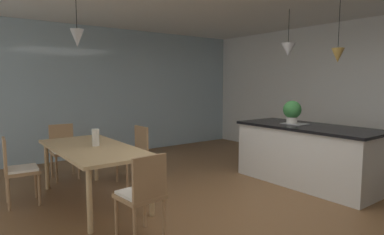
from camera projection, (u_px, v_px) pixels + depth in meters
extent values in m
cube|color=brown|center=(249.00, 213.00, 4.00)|extent=(10.00, 8.40, 0.04)
cube|color=white|center=(379.00, 94.00, 5.80)|extent=(10.00, 0.12, 2.70)
cube|color=#9EB7C6|center=(111.00, 92.00, 7.09)|extent=(0.06, 8.40, 2.70)
cube|color=tan|center=(93.00, 148.00, 4.27)|extent=(1.93, 0.89, 0.04)
cylinder|color=tan|center=(96.00, 158.00, 5.23)|extent=(0.06, 0.06, 0.70)
cylinder|color=tan|center=(152.00, 187.00, 3.82)|extent=(0.06, 0.06, 0.70)
cylinder|color=tan|center=(47.00, 165.00, 4.79)|extent=(0.06, 0.06, 0.70)
cylinder|color=tan|center=(90.00, 200.00, 3.38)|extent=(0.06, 0.06, 0.70)
cube|color=#A87F56|center=(65.00, 152.00, 5.32)|extent=(0.41, 0.41, 0.04)
cube|color=white|center=(65.00, 150.00, 5.32)|extent=(0.37, 0.37, 0.03)
cube|color=#A87F56|center=(61.00, 137.00, 5.45)|extent=(0.04, 0.38, 0.42)
cylinder|color=#A87F56|center=(79.00, 167.00, 5.31)|extent=(0.04, 0.04, 0.41)
cylinder|color=#A87F56|center=(57.00, 170.00, 5.11)|extent=(0.04, 0.04, 0.41)
cylinder|color=#A87F56|center=(73.00, 162.00, 5.58)|extent=(0.04, 0.04, 0.41)
cylinder|color=#A87F56|center=(52.00, 165.00, 5.39)|extent=(0.04, 0.04, 0.41)
cube|color=#A87F56|center=(22.00, 171.00, 4.19)|extent=(0.43, 0.43, 0.04)
cube|color=white|center=(22.00, 169.00, 4.19)|extent=(0.39, 0.39, 0.03)
cube|color=#A87F56|center=(5.00, 155.00, 4.07)|extent=(0.38, 0.06, 0.42)
cylinder|color=#A87F56|center=(36.00, 183.00, 4.45)|extent=(0.04, 0.04, 0.41)
cylinder|color=#A87F56|center=(39.00, 190.00, 4.16)|extent=(0.04, 0.04, 0.41)
cylinder|color=#A87F56|center=(7.00, 187.00, 4.27)|extent=(0.04, 0.04, 0.41)
cylinder|color=#A87F56|center=(9.00, 195.00, 3.98)|extent=(0.04, 0.04, 0.41)
cube|color=#A87F56|center=(132.00, 155.00, 5.10)|extent=(0.41, 0.41, 0.04)
cube|color=white|center=(131.00, 153.00, 5.10)|extent=(0.37, 0.37, 0.03)
cube|color=#A87F56|center=(141.00, 139.00, 5.19)|extent=(0.38, 0.04, 0.42)
cylinder|color=#A87F56|center=(127.00, 174.00, 4.89)|extent=(0.04, 0.04, 0.41)
cylinder|color=#A87F56|center=(117.00, 169.00, 5.15)|extent=(0.04, 0.04, 0.41)
cylinder|color=#A87F56|center=(147.00, 170.00, 5.10)|extent=(0.04, 0.04, 0.41)
cylinder|color=#A87F56|center=(136.00, 166.00, 5.36)|extent=(0.04, 0.04, 0.41)
cube|color=#A87F56|center=(140.00, 196.00, 3.28)|extent=(0.44, 0.44, 0.04)
cube|color=white|center=(140.00, 193.00, 3.27)|extent=(0.39, 0.39, 0.03)
cube|color=#A87F56|center=(150.00, 177.00, 3.12)|extent=(0.07, 0.38, 0.42)
cylinder|color=#A87F56|center=(116.00, 217.00, 3.31)|extent=(0.04, 0.04, 0.41)
cylinder|color=#A87F56|center=(145.00, 209.00, 3.54)|extent=(0.04, 0.04, 0.41)
cylinder|color=#A87F56|center=(135.00, 228.00, 3.06)|extent=(0.04, 0.04, 0.41)
cylinder|color=#A87F56|center=(164.00, 218.00, 3.29)|extent=(0.04, 0.04, 0.41)
cube|color=silver|center=(307.00, 155.00, 5.06)|extent=(2.09, 0.88, 0.88)
cube|color=black|center=(308.00, 127.00, 5.02)|extent=(2.15, 0.94, 0.04)
cube|color=gray|center=(295.00, 124.00, 5.21)|extent=(0.36, 0.30, 0.01)
cylinder|color=black|center=(76.00, 9.00, 4.03)|extent=(0.01, 0.01, 0.49)
cone|color=#B7B7B7|center=(77.00, 38.00, 4.06)|extent=(0.17, 0.17, 0.22)
cylinder|color=black|center=(289.00, 26.00, 5.18)|extent=(0.01, 0.01, 0.52)
cone|color=#B7B7B7|center=(288.00, 50.00, 5.22)|extent=(0.22, 0.22, 0.20)
cylinder|color=black|center=(339.00, 23.00, 4.53)|extent=(0.01, 0.01, 0.67)
cone|color=olive|center=(338.00, 55.00, 4.57)|extent=(0.18, 0.18, 0.20)
cylinder|color=beige|center=(292.00, 120.00, 5.25)|extent=(0.17, 0.17, 0.10)
sphere|color=#387F3D|center=(292.00, 110.00, 5.23)|extent=(0.29, 0.29, 0.29)
cylinder|color=silver|center=(96.00, 137.00, 4.32)|extent=(0.09, 0.09, 0.22)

